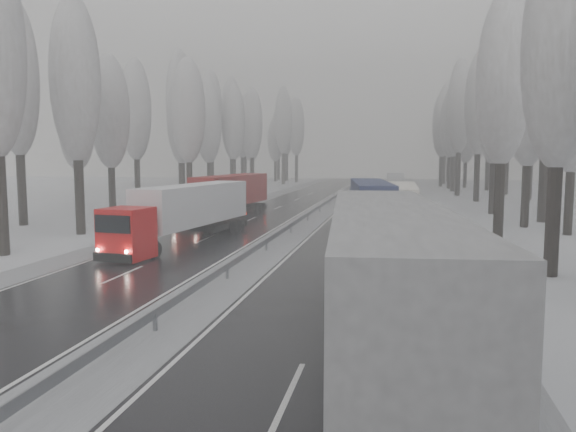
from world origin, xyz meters
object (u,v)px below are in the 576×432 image
(truck_grey_tarp, at_px, (385,271))
(truck_cream_box, at_px, (400,204))
(truck_blue_box, at_px, (370,203))
(truck_red_red, at_px, (227,194))
(truck_red_white, at_px, (187,210))
(box_truck_distant, at_px, (395,181))

(truck_grey_tarp, xyz_separation_m, truck_cream_box, (0.53, 27.52, -0.47))
(truck_blue_box, relative_size, truck_red_red, 0.98)
(truck_grey_tarp, distance_m, truck_red_white, 23.48)
(truck_red_white, bearing_deg, truck_red_red, 104.25)
(truck_blue_box, bearing_deg, truck_grey_tarp, -93.49)
(truck_blue_box, xyz_separation_m, truck_cream_box, (2.25, 0.65, -0.15))
(truck_cream_box, bearing_deg, box_truck_distant, 90.72)
(truck_blue_box, relative_size, box_truck_distant, 1.85)
(truck_red_white, distance_m, truck_red_red, 14.16)
(truck_red_white, bearing_deg, truck_grey_tarp, -47.91)
(truck_grey_tarp, relative_size, truck_blue_box, 1.14)
(truck_red_white, bearing_deg, truck_cream_box, 38.22)
(truck_grey_tarp, bearing_deg, truck_red_red, 108.79)
(truck_blue_box, bearing_deg, truck_red_white, -154.13)
(truck_cream_box, relative_size, truck_red_white, 0.94)
(truck_red_white, xyz_separation_m, truck_red_red, (-1.63, 14.07, 0.09))
(box_truck_distant, relative_size, truck_red_white, 0.55)
(truck_red_red, bearing_deg, box_truck_distant, 78.73)
(truck_red_white, bearing_deg, truck_blue_box, 40.67)
(truck_grey_tarp, xyz_separation_m, truck_red_white, (-13.28, 19.36, -0.36))
(truck_red_red, bearing_deg, truck_cream_box, -14.37)
(truck_grey_tarp, xyz_separation_m, truck_red_red, (-14.91, 33.43, -0.28))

